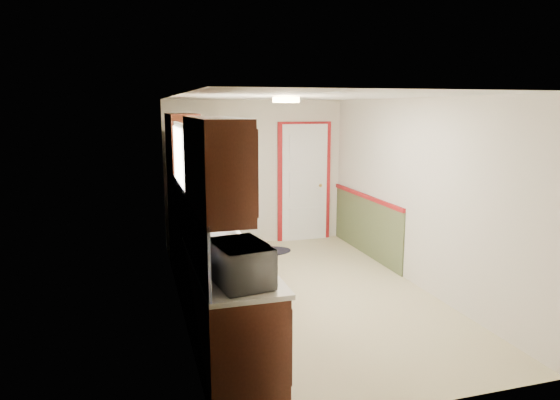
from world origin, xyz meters
TOP-DOWN VIEW (x-y plane):
  - room_shell at (0.00, 0.00)m, footprint 3.20×5.20m
  - kitchen_run at (-1.24, -0.29)m, footprint 0.63×4.00m
  - back_wall_trim at (0.99, 2.21)m, footprint 1.12×2.30m
  - ceiling_fixture at (-0.30, -0.20)m, footprint 0.30×0.30m
  - microwave at (-1.20, -1.95)m, footprint 0.41×0.62m
  - refrigerator at (-1.02, 2.05)m, footprint 0.90×0.86m
  - rug at (0.02, 1.90)m, footprint 0.82×0.54m
  - cooktop at (-1.19, 0.78)m, footprint 0.48×0.58m

SIDE VIEW (x-z plane):
  - rug at x=0.02m, z-range 0.00..0.01m
  - kitchen_run at x=-1.24m, z-range -0.29..1.91m
  - back_wall_trim at x=0.99m, z-range -0.15..1.93m
  - cooktop at x=-1.19m, z-range 0.94..0.96m
  - refrigerator at x=-1.02m, z-range 0.00..1.94m
  - microwave at x=-1.20m, z-range 0.94..1.33m
  - room_shell at x=0.00m, z-range -0.06..2.46m
  - ceiling_fixture at x=-0.30m, z-range 2.33..2.39m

